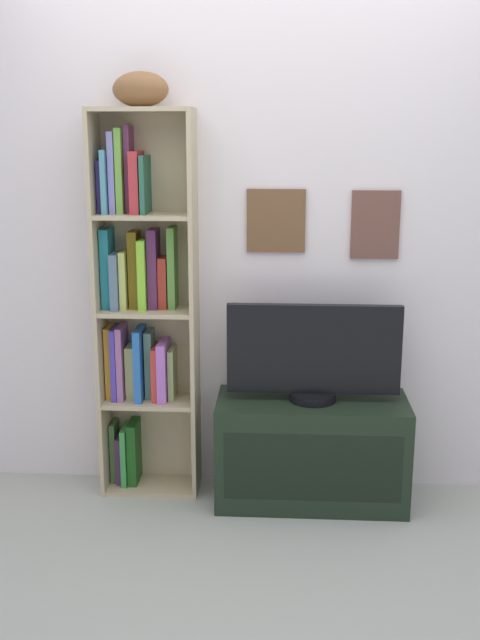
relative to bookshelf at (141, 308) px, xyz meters
name	(u,v)px	position (x,y,z in m)	size (l,w,h in m)	color
ground	(258,617)	(0.60, -1.01, -0.94)	(5.20, 5.20, 0.04)	#A1A598
back_wall	(268,233)	(0.60, 0.12, 0.35)	(4.80, 0.08, 2.53)	silver
bookshelf	(141,308)	(0.00, 0.00, 0.00)	(0.47, 0.24, 1.84)	tan
football	(140,89)	(0.04, -0.03, 1.00)	(0.26, 0.15, 0.15)	brown
tv_stand	(311,451)	(0.82, -0.11, -0.66)	(0.90, 0.39, 0.51)	black
television	(314,354)	(0.82, -0.11, -0.18)	(0.80, 0.22, 0.46)	black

